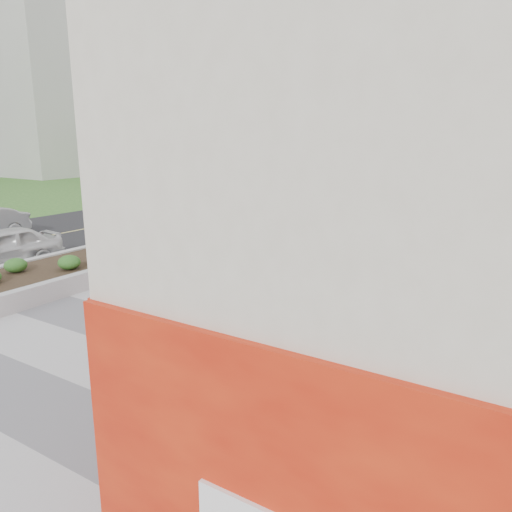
# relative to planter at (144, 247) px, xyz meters

# --- Properties ---
(ground) EXTENTS (160.00, 160.00, 0.00)m
(ground) POSITION_rel_planter_xyz_m (5.50, -7.00, -0.42)
(ground) COLOR gray
(ground) RESTS_ON ground
(walkway) EXTENTS (8.00, 36.00, 0.01)m
(walkway) POSITION_rel_planter_xyz_m (5.50, -4.00, -0.41)
(walkway) COLOR #A8A8AD
(walkway) RESTS_ON ground
(planter) EXTENTS (3.00, 18.00, 0.90)m
(planter) POSITION_rel_planter_xyz_m (0.00, 0.00, 0.00)
(planter) COLOR #9E9EA0
(planter) RESTS_ON ground
(street) EXTENTS (10.00, 40.00, 0.00)m
(street) POSITION_rel_planter_xyz_m (-6.50, 0.00, -0.42)
(street) COLOR black
(street) RESTS_ON ground
(traffic_signal_near) EXTENTS (0.33, 0.28, 4.20)m
(traffic_signal_near) POSITION_rel_planter_xyz_m (-1.73, 10.50, 2.34)
(traffic_signal_near) COLOR black
(traffic_signal_near) RESTS_ON ground
(traffic_signal_far) EXTENTS (0.33, 0.28, 4.20)m
(traffic_signal_far) POSITION_rel_planter_xyz_m (-10.93, 10.00, 2.34)
(traffic_signal_far) COLOR black
(traffic_signal_far) RESTS_ON ground
(distant_bldg_west_a) EXTENTS (18.00, 12.00, 22.00)m
(distant_bldg_west_a) POSITION_rel_planter_xyz_m (-39.50, 23.00, 10.58)
(distant_bldg_west_a) COLOR #ADAAA3
(distant_bldg_west_a) RESTS_ON ground
(distant_bldg_north_l) EXTENTS (16.00, 12.00, 20.00)m
(distant_bldg_north_l) POSITION_rel_planter_xyz_m (0.50, 48.00, 9.58)
(distant_bldg_north_l) COLOR #ADAAA3
(distant_bldg_north_l) RESTS_ON ground
(manhole_cover) EXTENTS (0.44, 0.44, 0.01)m
(manhole_cover) POSITION_rel_planter_xyz_m (6.00, -4.00, -0.42)
(manhole_cover) COLOR #595654
(manhole_cover) RESTS_ON ground
(skateboarder) EXTENTS (0.49, 0.74, 1.31)m
(skateboarder) POSITION_rel_planter_xyz_m (6.34, -4.38, 0.25)
(skateboarder) COLOR beige
(skateboarder) RESTS_ON ground
(car_dark) EXTENTS (3.31, 4.79, 1.29)m
(car_dark) POSITION_rel_planter_xyz_m (-3.00, 7.00, 0.22)
(car_dark) COLOR black
(car_dark) RESTS_ON ground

